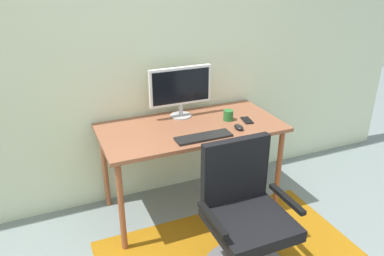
# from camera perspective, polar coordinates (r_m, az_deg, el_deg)

# --- Properties ---
(wall_back) EXTENTS (6.00, 0.10, 2.60)m
(wall_back) POSITION_cam_1_polar(r_m,az_deg,el_deg) (3.06, -13.03, 10.90)
(wall_back) COLOR beige
(wall_back) RESTS_ON ground
(desk) EXTENTS (1.45, 0.72, 0.77)m
(desk) POSITION_cam_1_polar(r_m,az_deg,el_deg) (3.01, -0.11, -0.94)
(desk) COLOR brown
(desk) RESTS_ON ground
(monitor) EXTENTS (0.53, 0.18, 0.42)m
(monitor) POSITION_cam_1_polar(r_m,az_deg,el_deg) (3.08, -1.76, 6.10)
(monitor) COLOR #B2B2B7
(monitor) RESTS_ON desk
(keyboard) EXTENTS (0.43, 0.13, 0.02)m
(keyboard) POSITION_cam_1_polar(r_m,az_deg,el_deg) (2.77, 1.78, -1.38)
(keyboard) COLOR black
(keyboard) RESTS_ON desk
(computer_mouse) EXTENTS (0.06, 0.10, 0.03)m
(computer_mouse) POSITION_cam_1_polar(r_m,az_deg,el_deg) (2.94, 7.14, 0.13)
(computer_mouse) COLOR black
(computer_mouse) RESTS_ON desk
(coffee_cup) EXTENTS (0.08, 0.08, 0.09)m
(coffee_cup) POSITION_cam_1_polar(r_m,az_deg,el_deg) (3.09, 5.55, 1.94)
(coffee_cup) COLOR #287031
(coffee_cup) RESTS_ON desk
(cell_phone) EXTENTS (0.09, 0.15, 0.01)m
(cell_phone) POSITION_cam_1_polar(r_m,az_deg,el_deg) (3.10, 8.38, 1.17)
(cell_phone) COLOR black
(cell_phone) RESTS_ON desk
(office_chair) EXTENTS (0.60, 0.60, 0.94)m
(office_chair) POSITION_cam_1_polar(r_m,az_deg,el_deg) (2.55, 8.07, -14.96)
(office_chair) COLOR slate
(office_chair) RESTS_ON ground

